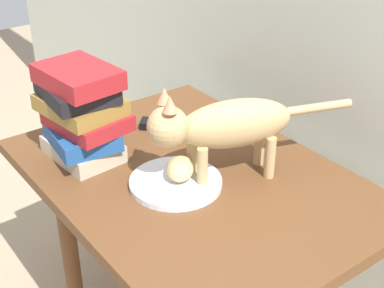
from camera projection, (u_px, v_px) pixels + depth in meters
The scene contains 6 objects.
side_table at pixel (192, 198), 1.31m from camera, with size 0.85×0.61×0.52m.
plate at pixel (176, 182), 1.24m from camera, with size 0.21×0.21×0.01m, color silver.
bread_roll at pixel (180, 169), 1.23m from camera, with size 0.08×0.06×0.05m, color #E0BC7A.
cat at pixel (222, 125), 1.20m from camera, with size 0.20×0.46×0.23m.
book_stack at pixel (81, 113), 1.29m from camera, with size 0.22×0.18×0.24m.
tv_remote at pixel (169, 125), 1.47m from camera, with size 0.15×0.04×0.02m, color black.
Camera 1 is at (0.87, -0.65, 1.21)m, focal length 52.02 mm.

